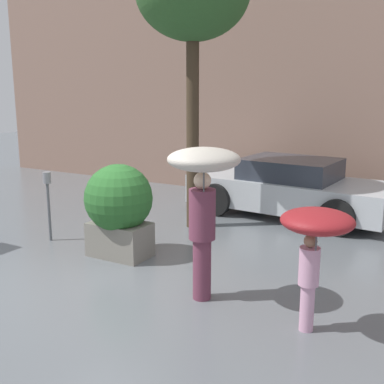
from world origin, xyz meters
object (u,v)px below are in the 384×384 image
at_px(planter_box, 119,206).
at_px(person_child, 315,233).
at_px(parked_car_near, 290,188).
at_px(person_adult, 203,187).
at_px(parking_meter, 48,192).

distance_m(planter_box, person_child, 3.60).
relative_size(person_child, parked_car_near, 0.33).
xyz_separation_m(planter_box, person_adult, (2.00, -0.85, 0.68)).
relative_size(planter_box, person_adult, 0.76).
bearing_deg(planter_box, parked_car_near, 67.59).
bearing_deg(parked_car_near, person_child, -154.76).
xyz_separation_m(person_adult, parked_car_near, (-0.41, 4.71, -0.93)).
relative_size(parked_car_near, parking_meter, 3.46).
height_order(planter_box, parked_car_near, planter_box).
distance_m(planter_box, parking_meter, 1.61).
xyz_separation_m(person_adult, parking_meter, (-3.60, 0.89, -0.62)).
height_order(planter_box, person_child, planter_box).
bearing_deg(person_adult, parking_meter, -138.58).
xyz_separation_m(planter_box, person_child, (3.44, -0.99, 0.34)).
relative_size(planter_box, person_child, 1.05).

